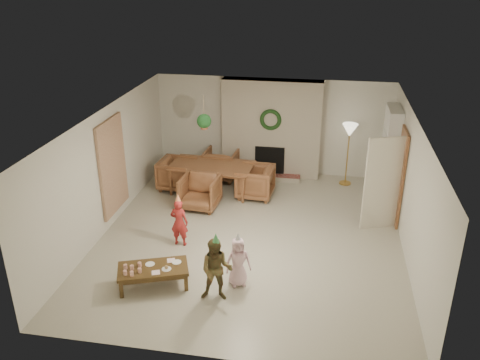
% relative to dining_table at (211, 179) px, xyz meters
% --- Properties ---
extents(floor, '(7.00, 7.00, 0.00)m').
position_rel_dining_table_xyz_m(floor, '(1.28, -1.93, -0.35)').
color(floor, '#B7B29E').
rests_on(floor, ground).
extents(ceiling, '(7.00, 7.00, 0.00)m').
position_rel_dining_table_xyz_m(ceiling, '(1.28, -1.93, 2.15)').
color(ceiling, white).
rests_on(ceiling, wall_back).
extents(wall_back, '(7.00, 0.00, 7.00)m').
position_rel_dining_table_xyz_m(wall_back, '(1.28, 1.57, 0.90)').
color(wall_back, silver).
rests_on(wall_back, floor).
extents(wall_front, '(7.00, 0.00, 7.00)m').
position_rel_dining_table_xyz_m(wall_front, '(1.28, -5.43, 0.90)').
color(wall_front, silver).
rests_on(wall_front, floor).
extents(wall_left, '(0.00, 7.00, 7.00)m').
position_rel_dining_table_xyz_m(wall_left, '(-1.72, -1.93, 0.90)').
color(wall_left, silver).
rests_on(wall_left, floor).
extents(wall_right, '(0.00, 7.00, 7.00)m').
position_rel_dining_table_xyz_m(wall_right, '(4.28, -1.93, 0.90)').
color(wall_right, silver).
rests_on(wall_right, floor).
extents(fireplace_mass, '(2.50, 0.40, 2.50)m').
position_rel_dining_table_xyz_m(fireplace_mass, '(1.28, 1.37, 0.90)').
color(fireplace_mass, '#5E2918').
rests_on(fireplace_mass, floor).
extents(fireplace_hearth, '(1.60, 0.30, 0.12)m').
position_rel_dining_table_xyz_m(fireplace_hearth, '(1.28, 1.02, -0.29)').
color(fireplace_hearth, maroon).
rests_on(fireplace_hearth, floor).
extents(fireplace_firebox, '(0.75, 0.12, 0.75)m').
position_rel_dining_table_xyz_m(fireplace_firebox, '(1.28, 1.19, 0.10)').
color(fireplace_firebox, black).
rests_on(fireplace_firebox, floor).
extents(fireplace_wreath, '(0.54, 0.10, 0.54)m').
position_rel_dining_table_xyz_m(fireplace_wreath, '(1.28, 1.14, 1.20)').
color(fireplace_wreath, '#153A16').
rests_on(fireplace_wreath, fireplace_mass).
extents(floor_lamp_base, '(0.29, 0.29, 0.03)m').
position_rel_dining_table_xyz_m(floor_lamp_base, '(3.21, 1.07, -0.33)').
color(floor_lamp_base, gold).
rests_on(floor_lamp_base, floor).
extents(floor_lamp_post, '(0.03, 0.03, 1.41)m').
position_rel_dining_table_xyz_m(floor_lamp_post, '(3.21, 1.07, 0.39)').
color(floor_lamp_post, gold).
rests_on(floor_lamp_post, floor).
extents(floor_lamp_shade, '(0.38, 0.38, 0.31)m').
position_rel_dining_table_xyz_m(floor_lamp_shade, '(3.21, 1.07, 1.07)').
color(floor_lamp_shade, beige).
rests_on(floor_lamp_shade, floor_lamp_post).
extents(bookshelf_carcass, '(0.30, 1.00, 2.20)m').
position_rel_dining_table_xyz_m(bookshelf_carcass, '(4.12, 0.37, 0.75)').
color(bookshelf_carcass, white).
rests_on(bookshelf_carcass, floor).
extents(bookshelf_shelf_a, '(0.30, 0.92, 0.03)m').
position_rel_dining_table_xyz_m(bookshelf_shelf_a, '(4.10, 0.37, 0.10)').
color(bookshelf_shelf_a, white).
rests_on(bookshelf_shelf_a, bookshelf_carcass).
extents(bookshelf_shelf_b, '(0.30, 0.92, 0.03)m').
position_rel_dining_table_xyz_m(bookshelf_shelf_b, '(4.10, 0.37, 0.50)').
color(bookshelf_shelf_b, white).
rests_on(bookshelf_shelf_b, bookshelf_carcass).
extents(bookshelf_shelf_c, '(0.30, 0.92, 0.03)m').
position_rel_dining_table_xyz_m(bookshelf_shelf_c, '(4.10, 0.37, 0.90)').
color(bookshelf_shelf_c, white).
rests_on(bookshelf_shelf_c, bookshelf_carcass).
extents(bookshelf_shelf_d, '(0.30, 0.92, 0.03)m').
position_rel_dining_table_xyz_m(bookshelf_shelf_d, '(4.10, 0.37, 1.30)').
color(bookshelf_shelf_d, white).
rests_on(bookshelf_shelf_d, bookshelf_carcass).
extents(books_row_lower, '(0.20, 0.40, 0.24)m').
position_rel_dining_table_xyz_m(books_row_lower, '(4.08, 0.22, 0.24)').
color(books_row_lower, '#B43D21').
rests_on(books_row_lower, bookshelf_shelf_a).
extents(books_row_mid, '(0.20, 0.44, 0.24)m').
position_rel_dining_table_xyz_m(books_row_mid, '(4.08, 0.42, 0.64)').
color(books_row_mid, navy).
rests_on(books_row_mid, bookshelf_shelf_b).
extents(books_row_upper, '(0.20, 0.36, 0.22)m').
position_rel_dining_table_xyz_m(books_row_upper, '(4.08, 0.27, 1.03)').
color(books_row_upper, '#B38426').
rests_on(books_row_upper, bookshelf_shelf_c).
extents(door_frame, '(0.05, 0.86, 2.04)m').
position_rel_dining_table_xyz_m(door_frame, '(4.24, -0.73, 0.67)').
color(door_frame, brown).
rests_on(door_frame, floor).
extents(door_leaf, '(0.77, 0.32, 2.00)m').
position_rel_dining_table_xyz_m(door_leaf, '(3.86, -1.11, 0.65)').
color(door_leaf, beige).
rests_on(door_leaf, floor).
extents(curtain_panel, '(0.06, 1.20, 2.00)m').
position_rel_dining_table_xyz_m(curtain_panel, '(-1.68, -1.73, 0.90)').
color(curtain_panel, '#C6AD8C').
rests_on(curtain_panel, wall_left).
extents(dining_table, '(2.04, 1.23, 0.69)m').
position_rel_dining_table_xyz_m(dining_table, '(0.00, 0.00, 0.00)').
color(dining_table, brown).
rests_on(dining_table, floor).
extents(dining_chair_near, '(0.87, 0.89, 0.76)m').
position_rel_dining_table_xyz_m(dining_chair_near, '(-0.06, -0.86, 0.04)').
color(dining_chair_near, brown).
rests_on(dining_chair_near, floor).
extents(dining_chair_far, '(0.87, 0.89, 0.76)m').
position_rel_dining_table_xyz_m(dining_chair_far, '(0.06, 0.86, 0.04)').
color(dining_chair_far, brown).
rests_on(dining_chair_far, floor).
extents(dining_chair_left, '(0.89, 0.87, 0.76)m').
position_rel_dining_table_xyz_m(dining_chair_left, '(-0.86, 0.06, 0.04)').
color(dining_chair_left, brown).
rests_on(dining_chair_left, floor).
extents(dining_chair_right, '(0.89, 0.87, 0.76)m').
position_rel_dining_table_xyz_m(dining_chair_right, '(1.08, -0.07, 0.04)').
color(dining_chair_right, brown).
rests_on(dining_chair_right, floor).
extents(hanging_plant_cord, '(0.01, 0.01, 0.70)m').
position_rel_dining_table_xyz_m(hanging_plant_cord, '(-0.02, -0.43, 1.80)').
color(hanging_plant_cord, tan).
rests_on(hanging_plant_cord, ceiling).
extents(hanging_plant_pot, '(0.16, 0.16, 0.12)m').
position_rel_dining_table_xyz_m(hanging_plant_pot, '(-0.02, -0.43, 1.45)').
color(hanging_plant_pot, '#9E4F33').
rests_on(hanging_plant_pot, hanging_plant_cord).
extents(hanging_plant_foliage, '(0.32, 0.32, 0.32)m').
position_rel_dining_table_xyz_m(hanging_plant_foliage, '(-0.02, -0.43, 1.57)').
color(hanging_plant_foliage, '#184A1F').
rests_on(hanging_plant_foliage, hanging_plant_pot).
extents(coffee_table_top, '(1.32, 0.97, 0.05)m').
position_rel_dining_table_xyz_m(coffee_table_top, '(-0.12, -3.92, -0.01)').
color(coffee_table_top, '#4E381A').
rests_on(coffee_table_top, floor).
extents(coffee_table_apron, '(1.20, 0.85, 0.07)m').
position_rel_dining_table_xyz_m(coffee_table_apron, '(-0.12, -3.92, -0.07)').
color(coffee_table_apron, '#4E381A').
rests_on(coffee_table_apron, floor).
extents(coffee_leg_fl, '(0.08, 0.08, 0.31)m').
position_rel_dining_table_xyz_m(coffee_leg_fl, '(-0.54, -4.33, -0.19)').
color(coffee_leg_fl, '#4E381A').
rests_on(coffee_leg_fl, floor).
extents(coffee_leg_fr, '(0.08, 0.08, 0.31)m').
position_rel_dining_table_xyz_m(coffee_leg_fr, '(0.47, -3.96, -0.19)').
color(coffee_leg_fr, '#4E381A').
rests_on(coffee_leg_fr, floor).
extents(coffee_leg_bl, '(0.08, 0.08, 0.31)m').
position_rel_dining_table_xyz_m(coffee_leg_bl, '(-0.71, -3.88, -0.19)').
color(coffee_leg_bl, '#4E381A').
rests_on(coffee_leg_bl, floor).
extents(coffee_leg_br, '(0.08, 0.08, 0.31)m').
position_rel_dining_table_xyz_m(coffee_leg_br, '(0.30, -3.51, -0.19)').
color(coffee_leg_br, '#4E381A').
rests_on(coffee_leg_br, floor).
extents(cup_a, '(0.08, 0.08, 0.08)m').
position_rel_dining_table_xyz_m(cup_a, '(-0.50, -4.20, 0.06)').
color(cup_a, white).
rests_on(cup_a, coffee_table_top).
extents(cup_b, '(0.08, 0.08, 0.08)m').
position_rel_dining_table_xyz_m(cup_b, '(-0.56, -4.03, 0.06)').
color(cup_b, white).
rests_on(cup_b, coffee_table_top).
extents(cup_c, '(0.08, 0.08, 0.08)m').
position_rel_dining_table_xyz_m(cup_c, '(-0.38, -4.21, 0.06)').
color(cup_c, white).
rests_on(cup_c, coffee_table_top).
extents(cup_d, '(0.08, 0.08, 0.08)m').
position_rel_dining_table_xyz_m(cup_d, '(-0.44, -4.04, 0.06)').
color(cup_d, white).
rests_on(cup_d, coffee_table_top).
extents(cup_e, '(0.08, 0.08, 0.08)m').
position_rel_dining_table_xyz_m(cup_e, '(-0.29, -4.10, 0.06)').
color(cup_e, white).
rests_on(cup_e, coffee_table_top).
extents(cup_f, '(0.08, 0.08, 0.08)m').
position_rel_dining_table_xyz_m(cup_f, '(-0.35, -3.93, 0.06)').
color(cup_f, white).
rests_on(cup_f, coffee_table_top).
extents(plate_a, '(0.21, 0.21, 0.01)m').
position_rel_dining_table_xyz_m(plate_a, '(-0.20, -3.83, 0.02)').
color(plate_a, white).
rests_on(plate_a, coffee_table_top).
extents(plate_b, '(0.21, 0.21, 0.01)m').
position_rel_dining_table_xyz_m(plate_b, '(0.13, -3.93, 0.02)').
color(plate_b, white).
rests_on(plate_b, coffee_table_top).
extents(plate_c, '(0.21, 0.21, 0.01)m').
position_rel_dining_table_xyz_m(plate_c, '(0.24, -3.69, 0.02)').
color(plate_c, white).
rests_on(plate_c, coffee_table_top).
extents(food_scoop, '(0.08, 0.08, 0.06)m').
position_rel_dining_table_xyz_m(food_scoop, '(0.13, -3.93, 0.06)').
color(food_scoop, tan).
rests_on(food_scoop, plate_b).
extents(napkin_left, '(0.18, 0.18, 0.01)m').
position_rel_dining_table_xyz_m(napkin_left, '(-0.02, -4.06, 0.02)').
color(napkin_left, '#FFBBCF').
rests_on(napkin_left, coffee_table_top).
extents(napkin_right, '(0.18, 0.18, 0.01)m').
position_rel_dining_table_xyz_m(napkin_right, '(0.13, -3.65, 0.02)').
color(napkin_right, '#FFBBCF').
rests_on(napkin_right, coffee_table_top).
extents(child_red, '(0.37, 0.25, 0.97)m').
position_rel_dining_table_xyz_m(child_red, '(-0.06, -2.51, 0.14)').
color(child_red, '#AA2524').
rests_on(child_red, floor).
extents(party_hat_red, '(0.17, 0.17, 0.18)m').
position_rel_dining_table_xyz_m(party_hat_red, '(-0.06, -2.51, 0.67)').
color(party_hat_red, '#FBD753').
rests_on(party_hat_red, child_red).
extents(child_plaid, '(0.58, 0.47, 1.11)m').
position_rel_dining_table_xyz_m(child_plaid, '(1.03, -4.08, 0.21)').
color(child_plaid, brown).
rests_on(child_plaid, floor).
extents(party_hat_plaid, '(0.16, 0.16, 0.18)m').
position_rel_dining_table_xyz_m(party_hat_plaid, '(1.03, -4.08, 0.81)').
color(party_hat_plaid, '#44A054').
rests_on(party_hat_plaid, child_plaid).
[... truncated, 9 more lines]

